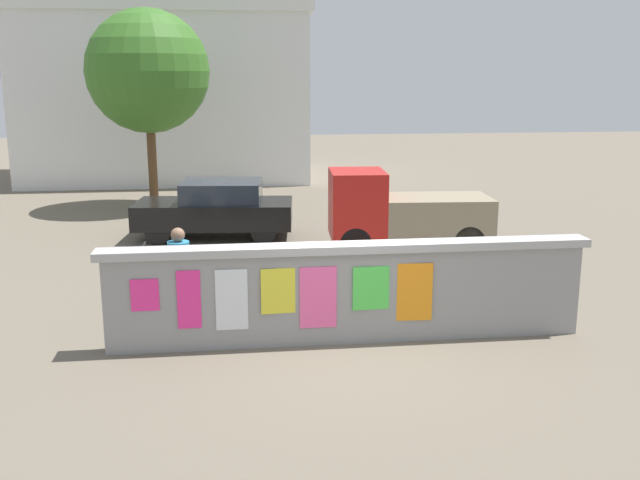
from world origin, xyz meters
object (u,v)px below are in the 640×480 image
at_px(motorcycle, 255,280).
at_px(bicycle_near, 171,271).
at_px(car_parked, 216,208).
at_px(person_walking, 179,267).
at_px(auto_rickshaw_truck, 401,212).
at_px(tree_roadside, 148,72).

bearing_deg(motorcycle, bicycle_near, 143.45).
relative_size(car_parked, motorcycle, 2.09).
height_order(car_parked, person_walking, person_walking).
bearing_deg(motorcycle, person_walking, -141.35).
relative_size(auto_rickshaw_truck, car_parked, 0.93).
height_order(car_parked, motorcycle, car_parked).
xyz_separation_m(motorcycle, person_walking, (-1.21, -0.96, 0.52)).
height_order(motorcycle, tree_roadside, tree_roadside).
relative_size(car_parked, person_walking, 2.44).
height_order(auto_rickshaw_truck, bicycle_near, auto_rickshaw_truck).
distance_m(bicycle_near, person_walking, 2.19).
relative_size(auto_rickshaw_truck, tree_roadside, 0.63).
xyz_separation_m(auto_rickshaw_truck, person_walking, (-4.64, -4.54, 0.09)).
bearing_deg(tree_roadside, car_parked, -66.58).
relative_size(motorcycle, bicycle_near, 1.11).
bearing_deg(tree_roadside, person_walking, -82.42).
bearing_deg(bicycle_near, motorcycle, -36.55).
xyz_separation_m(bicycle_near, person_walking, (0.30, -2.08, 0.62)).
xyz_separation_m(motorcycle, bicycle_near, (-1.51, 1.12, -0.10)).
bearing_deg(motorcycle, tree_roadside, 104.90).
bearing_deg(car_parked, motorcycle, -82.55).
relative_size(person_walking, tree_roadside, 0.28).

